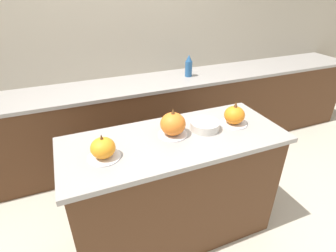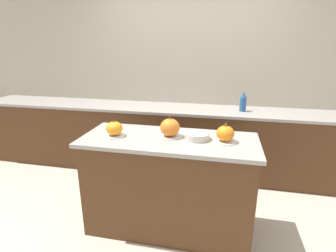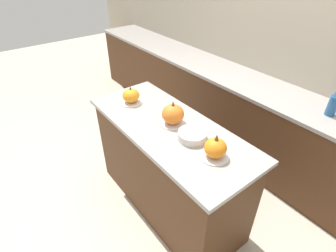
% 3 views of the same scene
% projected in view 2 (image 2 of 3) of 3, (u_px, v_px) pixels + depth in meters
% --- Properties ---
extents(ground_plane, '(12.00, 12.00, 0.00)m').
position_uv_depth(ground_plane, '(169.00, 226.00, 2.61)').
color(ground_plane, '#BCB29E').
extents(wall_back, '(8.00, 0.06, 2.50)m').
position_uv_depth(wall_back, '(192.00, 80.00, 3.66)').
color(wall_back, '#B2A893').
rests_on(wall_back, ground_plane).
extents(kitchen_island, '(1.57, 0.65, 0.93)m').
position_uv_depth(kitchen_island, '(169.00, 184.00, 2.46)').
color(kitchen_island, '#4C2D19').
rests_on(kitchen_island, ground_plane).
extents(back_counter, '(6.00, 0.60, 0.92)m').
position_uv_depth(back_counter, '(187.00, 141.00, 3.59)').
color(back_counter, '#4C2D19').
rests_on(back_counter, ground_plane).
extents(pumpkin_cake_left, '(0.20, 0.20, 0.16)m').
position_uv_depth(pumpkin_cake_left, '(114.00, 129.00, 2.36)').
color(pumpkin_cake_left, silver).
rests_on(pumpkin_cake_left, kitchen_island).
extents(pumpkin_cake_center, '(0.21, 0.21, 0.20)m').
position_uv_depth(pumpkin_cake_center, '(170.00, 128.00, 2.34)').
color(pumpkin_cake_center, silver).
rests_on(pumpkin_cake_center, kitchen_island).
extents(pumpkin_cake_right, '(0.20, 0.20, 0.18)m').
position_uv_depth(pumpkin_cake_right, '(225.00, 134.00, 2.22)').
color(pumpkin_cake_right, silver).
rests_on(pumpkin_cake_right, kitchen_island).
extents(bottle_tall, '(0.08, 0.08, 0.25)m').
position_uv_depth(bottle_tall, '(243.00, 102.00, 3.28)').
color(bottle_tall, '#235184').
rests_on(bottle_tall, back_counter).
extents(mixing_bowl, '(0.21, 0.21, 0.06)m').
position_uv_depth(mixing_bowl, '(197.00, 136.00, 2.29)').
color(mixing_bowl, beige).
rests_on(mixing_bowl, kitchen_island).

